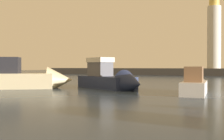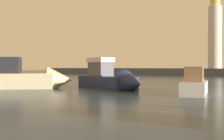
{
  "view_description": "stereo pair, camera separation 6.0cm",
  "coord_description": "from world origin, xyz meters",
  "px_view_note": "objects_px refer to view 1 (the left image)",
  "views": [
    {
      "loc": [
        7.21,
        -1.57,
        2.02
      ],
      "look_at": [
        0.08,
        12.84,
        1.82
      ],
      "focal_mm": 44.38,
      "sensor_mm": 36.0,
      "label": 1
    },
    {
      "loc": [
        7.26,
        -1.54,
        2.02
      ],
      "look_at": [
        0.08,
        12.84,
        1.82
      ],
      "focal_mm": 44.38,
      "sensor_mm": 36.0,
      "label": 2
    }
  ],
  "objects_px": {
    "motorboat_2": "(112,80)",
    "motorboat_1": "(195,85)",
    "lighthouse": "(214,33)",
    "motorboat_0": "(27,78)"
  },
  "relations": [
    {
      "from": "motorboat_2",
      "to": "motorboat_1",
      "type": "bearing_deg",
      "value": -8.99
    },
    {
      "from": "lighthouse",
      "to": "motorboat_1",
      "type": "bearing_deg",
      "value": -85.68
    },
    {
      "from": "motorboat_0",
      "to": "motorboat_1",
      "type": "xyz_separation_m",
      "value": [
        14.9,
        1.77,
        -0.28
      ]
    },
    {
      "from": "motorboat_1",
      "to": "motorboat_2",
      "type": "distance_m",
      "value": 7.61
    },
    {
      "from": "lighthouse",
      "to": "motorboat_1",
      "type": "relative_size",
      "value": 2.8
    },
    {
      "from": "motorboat_1",
      "to": "motorboat_2",
      "type": "xyz_separation_m",
      "value": [
        -7.51,
        1.19,
        0.19
      ]
    },
    {
      "from": "motorboat_0",
      "to": "lighthouse",
      "type": "bearing_deg",
      "value": 75.43
    },
    {
      "from": "lighthouse",
      "to": "motorboat_0",
      "type": "height_order",
      "value": "lighthouse"
    },
    {
      "from": "lighthouse",
      "to": "motorboat_2",
      "type": "xyz_separation_m",
      "value": [
        -4.26,
        -41.86,
        -8.65
      ]
    },
    {
      "from": "lighthouse",
      "to": "motorboat_1",
      "type": "distance_m",
      "value": 44.06
    }
  ]
}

